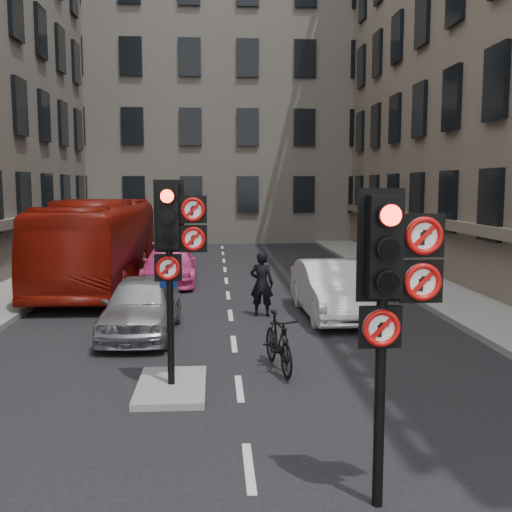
{
  "coord_description": "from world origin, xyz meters",
  "views": [
    {
      "loc": [
        -0.41,
        -5.29,
        3.62
      ],
      "look_at": [
        0.17,
        3.16,
        2.6
      ],
      "focal_mm": 42.0,
      "sensor_mm": 36.0,
      "label": 1
    }
  ],
  "objects": [
    {
      "name": "pavement_right",
      "position": [
        7.2,
        12.0,
        0.08
      ],
      "size": [
        3.0,
        50.0,
        0.16
      ],
      "primitive_type": "cube",
      "color": "gray",
      "rests_on": "ground"
    },
    {
      "name": "centre_island",
      "position": [
        -1.2,
        5.0,
        0.06
      ],
      "size": [
        1.2,
        2.0,
        0.12
      ],
      "primitive_type": "cube",
      "color": "gray",
      "rests_on": "ground"
    },
    {
      "name": "building_far",
      "position": [
        0.0,
        38.0,
        10.0
      ],
      "size": [
        30.0,
        14.0,
        20.0
      ],
      "primitive_type": "cube",
      "color": "#655E55",
      "rests_on": "ground"
    },
    {
      "name": "signal_near",
      "position": [
        1.49,
        0.99,
        2.58
      ],
      "size": [
        0.91,
        0.4,
        3.58
      ],
      "color": "black",
      "rests_on": "ground"
    },
    {
      "name": "signal_far",
      "position": [
        -1.11,
        4.99,
        2.7
      ],
      "size": [
        0.91,
        0.4,
        3.58
      ],
      "color": "black",
      "rests_on": "centre_island"
    },
    {
      "name": "car_silver",
      "position": [
        -2.19,
        9.03,
        0.71
      ],
      "size": [
        1.81,
        4.24,
        1.43
      ],
      "primitive_type": "imported",
      "rotation": [
        0.0,
        0.0,
        -0.03
      ],
      "color": "#97999E",
      "rests_on": "ground"
    },
    {
      "name": "car_white",
      "position": [
        2.78,
        10.69,
        0.76
      ],
      "size": [
        1.75,
        4.65,
        1.52
      ],
      "primitive_type": "imported",
      "rotation": [
        0.0,
        0.0,
        0.03
      ],
      "color": "silver",
      "rests_on": "ground"
    },
    {
      "name": "car_pink",
      "position": [
        -2.08,
        16.63,
        0.68
      ],
      "size": [
        2.01,
        4.74,
        1.36
      ],
      "primitive_type": "imported",
      "rotation": [
        0.0,
        0.0,
        0.02
      ],
      "color": "#DD418A",
      "rests_on": "ground"
    },
    {
      "name": "bus_red",
      "position": [
        -4.5,
        16.39,
        1.54
      ],
      "size": [
        2.67,
        11.11,
        3.09
      ],
      "primitive_type": "imported",
      "rotation": [
        0.0,
        0.0,
        -0.01
      ],
      "color": "maroon",
      "rests_on": "ground"
    },
    {
      "name": "motorcycle",
      "position": [
        0.8,
        6.0,
        0.56
      ],
      "size": [
        0.82,
        1.94,
        1.13
      ],
      "primitive_type": "imported",
      "rotation": [
        0.0,
        0.0,
        0.16
      ],
      "color": "black",
      "rests_on": "ground"
    },
    {
      "name": "motorcyclist",
      "position": [
        0.86,
        10.88,
        0.9
      ],
      "size": [
        0.74,
        0.58,
        1.79
      ],
      "primitive_type": "imported",
      "rotation": [
        0.0,
        0.0,
        2.88
      ],
      "color": "black",
      "rests_on": "ground"
    },
    {
      "name": "info_sign",
      "position": [
        -1.27,
        5.64,
        1.32
      ],
      "size": [
        0.32,
        0.13,
        1.86
      ],
      "rotation": [
        0.0,
        0.0,
        -0.25
      ],
      "color": "black",
      "rests_on": "centre_island"
    }
  ]
}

